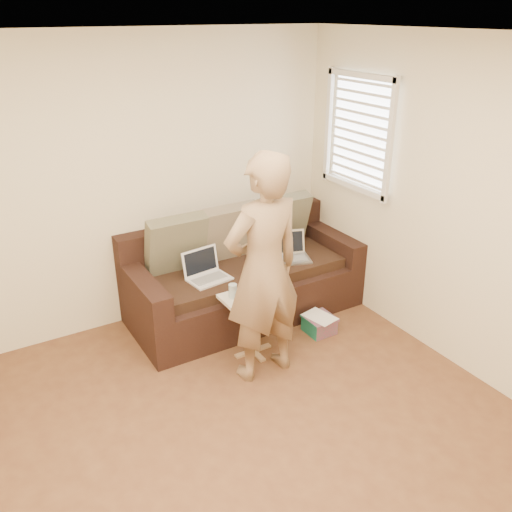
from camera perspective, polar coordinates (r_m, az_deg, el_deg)
name	(u,v)px	position (r m, az deg, el deg)	size (l,w,h in m)	color
floor	(261,467)	(3.78, 0.53, -21.41)	(4.50, 4.50, 0.00)	brown
ceiling	(263,39)	(2.63, 0.77, 21.94)	(4.50, 4.50, 0.00)	white
wall_back	(128,187)	(4.90, -13.34, 7.09)	(4.00, 4.00, 0.00)	beige
wall_right	(497,224)	(4.29, 24.07, 3.06)	(4.50, 4.50, 0.00)	beige
window_blinds	(359,133)	(5.11, 10.82, 12.65)	(0.12, 0.88, 1.08)	white
sofa	(245,273)	(5.15, -1.19, -1.86)	(2.20, 0.95, 0.85)	black
pillow_left	(176,244)	(4.93, -8.44, 1.24)	(0.55, 0.14, 0.55)	brown
pillow_mid	(229,232)	(5.14, -2.82, 2.51)	(0.55, 0.14, 0.55)	#6B604C
pillow_right	(282,221)	(5.43, 2.79, 3.73)	(0.55, 0.14, 0.55)	brown
laptop_silver	(291,260)	(5.21, 3.77, -0.43)	(0.36, 0.26, 0.24)	#B7BABC
laptop_white	(210,280)	(4.84, -4.93, -2.55)	(0.36, 0.26, 0.26)	white
person	(263,270)	(4.08, 0.78, -1.48)	(0.68, 0.46, 1.85)	olive
side_table	(253,324)	(4.63, -0.32, -7.24)	(0.51, 0.35, 0.56)	silver
drinking_glass	(233,291)	(4.44, -2.47, -3.71)	(0.07, 0.07, 0.12)	silver
scissors	(262,295)	(4.48, 0.67, -4.13)	(0.18, 0.10, 0.02)	silver
paper_on_table	(257,292)	(4.55, 0.14, -3.77)	(0.21, 0.30, 0.00)	white
striped_box	(319,324)	(5.04, 6.71, -7.17)	(0.26, 0.26, 0.16)	#BF1C5C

